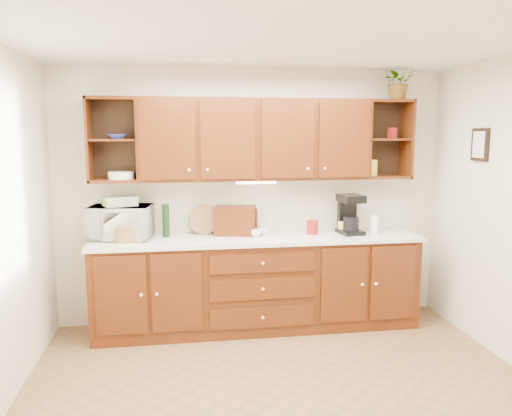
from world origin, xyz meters
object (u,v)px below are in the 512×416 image
object	(u,v)px
microwave	(121,222)
bread_box	(235,220)
potted_plant	(399,82)
coffee_maker	(350,215)

from	to	relation	value
microwave	bread_box	distance (m)	1.12
microwave	potted_plant	world-z (taller)	potted_plant
microwave	bread_box	size ratio (longest dim) A/B	1.43
bread_box	coffee_maker	bearing A→B (deg)	6.42
potted_plant	microwave	bearing A→B (deg)	179.80
microwave	potted_plant	bearing A→B (deg)	8.58
microwave	coffee_maker	size ratio (longest dim) A/B	1.45
coffee_maker	bread_box	bearing A→B (deg)	167.52
potted_plant	coffee_maker	bearing A→B (deg)	-170.45
bread_box	potted_plant	bearing A→B (deg)	11.18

